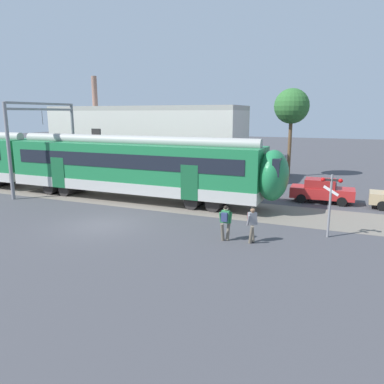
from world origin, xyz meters
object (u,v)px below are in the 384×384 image
at_px(pedestrian_grey, 252,222).
at_px(parked_car_red, 322,190).
at_px(pedestrian_green, 225,220).
at_px(crossing_signal, 331,196).
at_px(commuter_train, 35,160).

relative_size(pedestrian_grey, parked_car_red, 0.41).
relative_size(pedestrian_green, parked_car_red, 0.41).
distance_m(parked_car_red, crossing_signal, 7.61).
height_order(pedestrian_green, crossing_signal, crossing_signal).
xyz_separation_m(pedestrian_green, parked_car_red, (3.47, 9.82, -0.21)).
height_order(pedestrian_green, parked_car_red, pedestrian_green).
relative_size(parked_car_red, crossing_signal, 1.35).
bearing_deg(crossing_signal, pedestrian_green, -151.32).
xyz_separation_m(pedestrian_green, crossing_signal, (4.32, 2.36, 1.02)).
bearing_deg(commuter_train, pedestrian_green, -18.41).
distance_m(pedestrian_grey, parked_car_red, 9.89).
bearing_deg(pedestrian_green, crossing_signal, 28.68).
bearing_deg(pedestrian_green, parked_car_red, 70.54).
bearing_deg(crossing_signal, commuter_train, 171.19).
height_order(pedestrian_grey, crossing_signal, crossing_signal).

